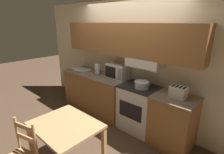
{
  "coord_description": "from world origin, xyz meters",
  "views": [
    {
      "loc": [
        2.24,
        -2.95,
        2.12
      ],
      "look_at": [
        0.05,
        -0.55,
        1.08
      ],
      "focal_mm": 28.0,
      "sensor_mm": 36.0,
      "label": 1
    }
  ],
  "objects_px": {
    "stove_range": "(139,108)",
    "toaster": "(178,92)",
    "microwave": "(118,71)",
    "sink_basin": "(81,69)",
    "cooking_pot": "(142,85)",
    "paper_towel_roll": "(97,69)",
    "dining_table": "(66,132)"
  },
  "relations": [
    {
      "from": "stove_range",
      "to": "toaster",
      "type": "height_order",
      "value": "toaster"
    },
    {
      "from": "microwave",
      "to": "sink_basin",
      "type": "distance_m",
      "value": 1.14
    },
    {
      "from": "cooking_pot",
      "to": "sink_basin",
      "type": "relative_size",
      "value": 0.69
    },
    {
      "from": "microwave",
      "to": "paper_towel_roll",
      "type": "bearing_deg",
      "value": -170.13
    },
    {
      "from": "cooking_pot",
      "to": "paper_towel_roll",
      "type": "distance_m",
      "value": 1.28
    },
    {
      "from": "sink_basin",
      "to": "dining_table",
      "type": "height_order",
      "value": "sink_basin"
    },
    {
      "from": "sink_basin",
      "to": "stove_range",
      "type": "bearing_deg",
      "value": 0.6
    },
    {
      "from": "cooking_pot",
      "to": "toaster",
      "type": "height_order",
      "value": "toaster"
    },
    {
      "from": "paper_towel_roll",
      "to": "dining_table",
      "type": "bearing_deg",
      "value": -56.77
    },
    {
      "from": "stove_range",
      "to": "microwave",
      "type": "xyz_separation_m",
      "value": [
        -0.65,
        0.1,
        0.62
      ]
    },
    {
      "from": "stove_range",
      "to": "dining_table",
      "type": "distance_m",
      "value": 1.58
    },
    {
      "from": "stove_range",
      "to": "paper_towel_roll",
      "type": "distance_m",
      "value": 1.33
    },
    {
      "from": "cooking_pot",
      "to": "sink_basin",
      "type": "bearing_deg",
      "value": 178.69
    },
    {
      "from": "cooking_pot",
      "to": "toaster",
      "type": "xyz_separation_m",
      "value": [
        0.66,
        0.06,
        0.02
      ]
    },
    {
      "from": "paper_towel_roll",
      "to": "sink_basin",
      "type": "bearing_deg",
      "value": -177.41
    },
    {
      "from": "stove_range",
      "to": "sink_basin",
      "type": "relative_size",
      "value": 1.82
    },
    {
      "from": "toaster",
      "to": "stove_range",
      "type": "bearing_deg",
      "value": -179.93
    },
    {
      "from": "stove_range",
      "to": "toaster",
      "type": "relative_size",
      "value": 3.55
    },
    {
      "from": "cooking_pot",
      "to": "sink_basin",
      "type": "xyz_separation_m",
      "value": [
        -1.86,
        0.04,
        -0.05
      ]
    },
    {
      "from": "stove_range",
      "to": "dining_table",
      "type": "xyz_separation_m",
      "value": [
        -0.17,
        -1.56,
        0.18
      ]
    },
    {
      "from": "cooking_pot",
      "to": "sink_basin",
      "type": "height_order",
      "value": "sink_basin"
    },
    {
      "from": "stove_range",
      "to": "paper_towel_roll",
      "type": "relative_size",
      "value": 3.96
    },
    {
      "from": "cooking_pot",
      "to": "dining_table",
      "type": "xyz_separation_m",
      "value": [
        -0.25,
        -1.5,
        -0.35
      ]
    },
    {
      "from": "toaster",
      "to": "sink_basin",
      "type": "relative_size",
      "value": 0.51
    },
    {
      "from": "sink_basin",
      "to": "dining_table",
      "type": "xyz_separation_m",
      "value": [
        1.61,
        -1.54,
        -0.3
      ]
    },
    {
      "from": "microwave",
      "to": "sink_basin",
      "type": "xyz_separation_m",
      "value": [
        -1.13,
        -0.12,
        -0.14
      ]
    },
    {
      "from": "toaster",
      "to": "microwave",
      "type": "bearing_deg",
      "value": 175.83
    },
    {
      "from": "paper_towel_roll",
      "to": "cooking_pot",
      "type": "bearing_deg",
      "value": -3.09
    },
    {
      "from": "toaster",
      "to": "dining_table",
      "type": "distance_m",
      "value": 1.84
    },
    {
      "from": "toaster",
      "to": "paper_towel_roll",
      "type": "xyz_separation_m",
      "value": [
        -1.93,
        0.01,
        0.02
      ]
    },
    {
      "from": "stove_range",
      "to": "microwave",
      "type": "bearing_deg",
      "value": 171.04
    },
    {
      "from": "cooking_pot",
      "to": "microwave",
      "type": "height_order",
      "value": "microwave"
    }
  ]
}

